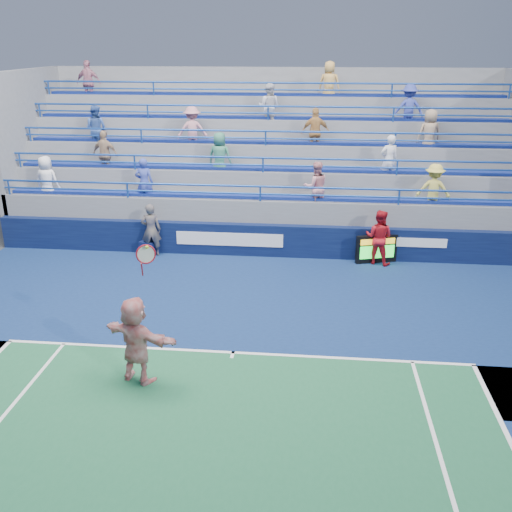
# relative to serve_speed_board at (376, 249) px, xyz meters

# --- Properties ---
(ground) EXTENTS (120.00, 120.00, 0.00)m
(ground) POSITION_rel_serve_speed_board_xyz_m (-3.85, -6.22, -0.48)
(ground) COLOR #333538
(sponsor_wall) EXTENTS (18.00, 0.32, 1.10)m
(sponsor_wall) POSITION_rel_serve_speed_board_xyz_m (-3.85, 0.28, 0.07)
(sponsor_wall) COLOR #091034
(sponsor_wall) RESTS_ON ground
(bleacher_stand) EXTENTS (18.00, 5.60, 6.13)m
(bleacher_stand) POSITION_rel_serve_speed_board_xyz_m (-3.86, 4.05, 1.07)
(bleacher_stand) COLOR slate
(bleacher_stand) RESTS_ON ground
(serve_speed_board) EXTENTS (1.36, 0.52, 0.95)m
(serve_speed_board) POSITION_rel_serve_speed_board_xyz_m (0.00, 0.00, 0.00)
(serve_speed_board) COLOR black
(serve_speed_board) RESTS_ON ground
(judge_chair) EXTENTS (0.64, 0.66, 0.88)m
(judge_chair) POSITION_rel_serve_speed_board_xyz_m (-7.59, 0.02, -0.19)
(judge_chair) COLOR #0D1641
(judge_chair) RESTS_ON ground
(tennis_player) EXTENTS (1.88, 1.20, 3.11)m
(tennis_player) POSITION_rel_serve_speed_board_xyz_m (-5.71, -7.53, 0.50)
(tennis_player) COLOR white
(tennis_player) RESTS_ON ground
(line_judge) EXTENTS (0.72, 0.54, 1.80)m
(line_judge) POSITION_rel_serve_speed_board_xyz_m (-7.47, -0.06, 0.43)
(line_judge) COLOR #151A3A
(line_judge) RESTS_ON ground
(ball_girl) EXTENTS (1.07, 0.96, 1.81)m
(ball_girl) POSITION_rel_serve_speed_board_xyz_m (0.04, -0.06, 0.43)
(ball_girl) COLOR #B2141E
(ball_girl) RESTS_ON ground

